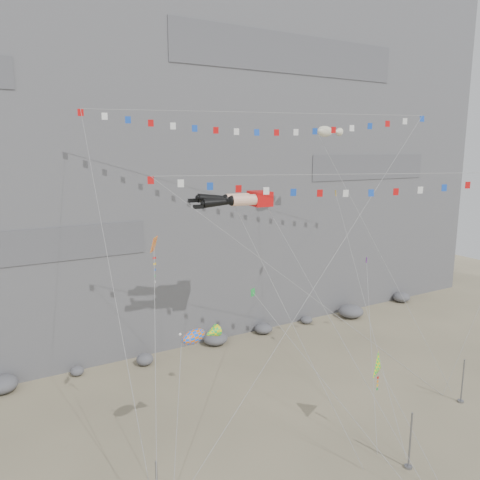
{
  "coord_description": "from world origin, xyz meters",
  "views": [
    {
      "loc": [
        -20.73,
        -24.35,
        20.05
      ],
      "look_at": [
        -1.61,
        9.0,
        12.64
      ],
      "focal_mm": 35.0,
      "sensor_mm": 36.0,
      "label": 1
    }
  ],
  "objects": [
    {
      "name": "blimp_windsock",
      "position": [
        8.49,
        10.56,
        21.69
      ],
      "size": [
        6.29,
        13.73,
        25.37
      ],
      "color": "#ECE6C2",
      "rests_on": "ground"
    },
    {
      "name": "small_kite_b",
      "position": [
        8.45,
        4.41,
        10.39
      ],
      "size": [
        8.05,
        9.87,
        15.89
      ],
      "color": "purple",
      "rests_on": "ground"
    },
    {
      "name": "ground",
      "position": [
        0.0,
        0.0,
        0.0
      ],
      "size": [
        120.0,
        120.0,
        0.0
      ],
      "primitive_type": "plane",
      "color": "#9B8D6A",
      "rests_on": "ground"
    },
    {
      "name": "anchor_pole_right",
      "position": [
        12.01,
        -3.18,
        1.84
      ],
      "size": [
        0.12,
        0.12,
        3.68
      ],
      "primitive_type": "cylinder",
      "color": "slate",
      "rests_on": "ground"
    },
    {
      "name": "harlequin_kite",
      "position": [
        -11.63,
        1.81,
        14.48
      ],
      "size": [
        3.77,
        7.76,
        16.21
      ],
      "color": "red",
      "rests_on": "ground"
    },
    {
      "name": "talus_boulders",
      "position": [
        0.0,
        17.0,
        0.6
      ],
      "size": [
        60.0,
        3.0,
        1.2
      ],
      "primitive_type": null,
      "color": "slate",
      "rests_on": "ground"
    },
    {
      "name": "delta_kite",
      "position": [
        2.0,
        -3.58,
        5.69
      ],
      "size": [
        2.15,
        5.66,
        7.69
      ],
      "color": "yellow",
      "rests_on": "ground"
    },
    {
      "name": "legs_kite",
      "position": [
        -2.58,
        7.39,
        16.22
      ],
      "size": [
        8.25,
        16.65,
        22.3
      ],
      "rotation": [
        0.0,
        0.0,
        -0.09
      ],
      "color": "red",
      "rests_on": "ground"
    },
    {
      "name": "fish_windsock",
      "position": [
        -9.93,
        0.1,
        8.97
      ],
      "size": [
        4.8,
        4.64,
        10.08
      ],
      "color": "orange",
      "rests_on": "ground"
    },
    {
      "name": "flag_banner_upper",
      "position": [
        1.89,
        10.46,
        23.18
      ],
      "size": [
        30.57,
        18.46,
        31.43
      ],
      "color": "red",
      "rests_on": "ground"
    },
    {
      "name": "small_kite_d",
      "position": [
        8.3,
        8.42,
        15.81
      ],
      "size": [
        6.66,
        15.39,
        22.61
      ],
      "color": "yellow",
      "rests_on": "ground"
    },
    {
      "name": "cliff",
      "position": [
        0.0,
        32.0,
        25.0
      ],
      "size": [
        80.0,
        28.0,
        50.0
      ],
      "primitive_type": "cube",
      "color": "slate",
      "rests_on": "ground"
    },
    {
      "name": "small_kite_a",
      "position": [
        -3.0,
        7.43,
        15.75
      ],
      "size": [
        3.0,
        13.7,
        20.71
      ],
      "color": "orange",
      "rests_on": "ground"
    },
    {
      "name": "flag_banner_lower",
      "position": [
        5.35,
        2.59,
        18.21
      ],
      "size": [
        30.05,
        10.26,
        20.45
      ],
      "color": "red",
      "rests_on": "ground"
    },
    {
      "name": "small_kite_c",
      "position": [
        -4.07,
        2.58,
        10.0
      ],
      "size": [
        5.12,
        11.6,
        15.54
      ],
      "color": "green",
      "rests_on": "ground"
    },
    {
      "name": "anchor_pole_center",
      "position": [
        1.92,
        -6.58,
        1.94
      ],
      "size": [
        0.12,
        0.12,
        3.88
      ],
      "primitive_type": "cylinder",
      "color": "slate",
      "rests_on": "ground"
    }
  ]
}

